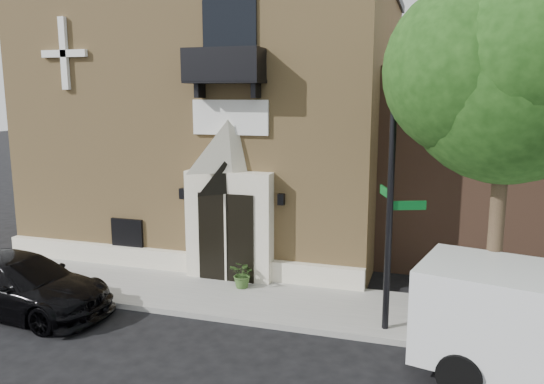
# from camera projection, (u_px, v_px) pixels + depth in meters

# --- Properties ---
(ground) EXTENTS (120.00, 120.00, 0.00)m
(ground) POSITION_uv_depth(u_px,v_px,m) (227.00, 323.00, 13.03)
(ground) COLOR black
(ground) RESTS_ON ground
(sidewalk) EXTENTS (42.00, 3.00, 0.15)m
(sidewalk) POSITION_uv_depth(u_px,v_px,m) (283.00, 303.00, 14.14)
(sidewalk) COLOR gray
(sidewalk) RESTS_ON ground
(church) EXTENTS (12.20, 11.01, 9.30)m
(church) POSITION_uv_depth(u_px,v_px,m) (230.00, 119.00, 20.54)
(church) COLOR tan
(church) RESTS_ON ground
(street_tree_left) EXTENTS (4.97, 4.38, 7.77)m
(street_tree_left) POSITION_uv_depth(u_px,v_px,m) (510.00, 78.00, 10.55)
(street_tree_left) COLOR #38281C
(street_tree_left) RESTS_ON sidewalk
(black_sedan) EXTENTS (5.27, 2.47, 1.49)m
(black_sedan) POSITION_uv_depth(u_px,v_px,m) (19.00, 284.00, 13.61)
(black_sedan) COLOR black
(black_sedan) RESTS_ON ground
(street_sign) EXTENTS (1.09, 0.86, 5.68)m
(street_sign) POSITION_uv_depth(u_px,v_px,m) (390.00, 209.00, 11.93)
(street_sign) COLOR black
(street_sign) RESTS_ON sidewalk
(fire_hydrant) EXTENTS (0.44, 0.35, 0.76)m
(fire_hydrant) POSITION_uv_depth(u_px,v_px,m) (536.00, 330.00, 11.44)
(fire_hydrant) COLOR #A52A18
(fire_hydrant) RESTS_ON sidewalk
(dumpster) EXTENTS (1.90, 1.41, 1.11)m
(dumpster) POSITION_uv_depth(u_px,v_px,m) (523.00, 314.00, 11.82)
(dumpster) COLOR #103D1B
(dumpster) RESTS_ON sidewalk
(planter) EXTENTS (0.85, 0.78, 0.80)m
(planter) POSITION_uv_depth(u_px,v_px,m) (243.00, 274.00, 14.96)
(planter) COLOR #3A5C27
(planter) RESTS_ON sidewalk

